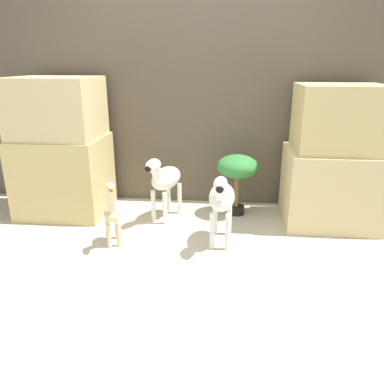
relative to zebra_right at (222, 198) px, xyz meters
The scene contains 8 objects.
ground_plane 0.61m from the zebra_right, 128.61° to the right, with size 14.00×14.00×0.00m, color beige.
wall_back 1.26m from the zebra_right, 105.91° to the left, with size 6.40×0.08×2.20m.
rock_pillar_left 1.66m from the zebra_right, 160.73° to the left, with size 0.81×0.69×1.30m.
rock_pillar_right 1.13m from the zebra_right, 29.09° to the left, with size 0.81×0.69×1.25m.
zebra_right is the anchor object (origin of this frame).
zebra_left 0.71m from the zebra_right, 139.65° to the left, with size 0.34×0.54×0.63m.
giraffe_figurine 0.89m from the zebra_right, behind, with size 0.21×0.34×0.57m.
potted_palm_front 0.67m from the zebra_right, 78.66° to the left, with size 0.39×0.39×0.59m.
Camera 1 is at (0.34, -2.45, 1.43)m, focal length 35.00 mm.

